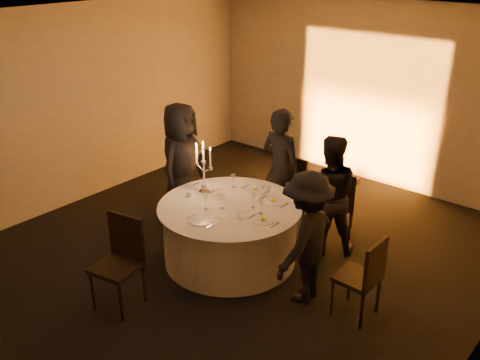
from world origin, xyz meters
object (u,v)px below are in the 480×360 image
Objects in this scene: chair_left at (183,178)px; guest_left at (181,164)px; guest_right at (306,238)px; chair_back_left at (298,183)px; guest_back_left at (281,169)px; chair_right at (364,274)px; guest_back_right at (328,195)px; banquet_table at (230,233)px; candelabra at (204,175)px; chair_back_right at (339,200)px; coffee_cup at (189,194)px; chair_front at (121,256)px.

guest_left is at bearing -163.84° from chair_left.
guest_right is (2.53, -0.59, 0.18)m from chair_left.
guest_back_left is at bearing 83.79° from chair_back_left.
guest_back_left is (1.17, 0.79, -0.02)m from guest_left.
guest_back_right is at bearing -131.30° from chair_right.
banquet_table is at bearing -123.32° from guest_left.
candelabra is at bearing -140.37° from chair_left.
chair_right is 2.25m from guest_back_left.
candelabra is (-1.70, 0.16, 0.24)m from guest_right.
guest_left is at bearing 158.25° from candelabra.
chair_back_right is at bearing 62.80° from banquet_table.
guest_left is at bearing -95.25° from chair_right.
chair_back_left is 1.02× the size of chair_back_right.
guest_left is at bearing 142.43° from coffee_cup.
guest_back_left is 1.08× the size of guest_back_right.
chair_back_right is 0.90× the size of chair_front.
guest_right reaches higher than chair_right.
chair_front is (1.02, -1.96, -0.00)m from chair_left.
guest_back_left is at bearing -72.45° from guest_left.
candelabra reaches higher than coffee_cup.
guest_back_left is 1.12× the size of guest_right.
chair_right is 2.64m from chair_front.
guest_back_right is 1.12m from guest_right.
chair_front is at bearing 84.51° from chair_back_left.
chair_back_right is (0.75, -0.11, -0.01)m from chair_back_left.
chair_left is at bearing 29.91° from guest_back_left.
guest_back_right reaches higher than chair_left.
guest_left is 16.23× the size of coffee_cup.
chair_left reaches higher than chair_back_right.
chair_back_left is (-0.01, 1.54, 0.17)m from banquet_table.
coffee_cup is (-1.32, -1.56, 0.26)m from chair_back_right.
chair_left reaches higher than chair_right.
chair_right is 3.12m from guest_left.
chair_right is (3.20, -0.48, -0.06)m from chair_left.
guest_back_left is at bearing -119.54° from chair_right.
banquet_table is 1.26m from guest_right.
guest_back_right is 1.03× the size of guest_right.
guest_back_left is (1.28, 0.65, 0.27)m from chair_left.
guest_left reaches higher than chair_back_left.
chair_right is 1.34× the size of candelabra.
chair_back_right is at bearing 49.70° from coffee_cup.
candelabra is (0.83, -0.43, 0.42)m from chair_left.
chair_left is 2.22m from guest_back_right.
guest_back_right reaches higher than coffee_cup.
guest_left reaches higher than guest_back_left.
chair_back_left is 0.50m from guest_back_left.
chair_back_right is at bearing -167.19° from guest_right.
candelabra reaches higher than chair_back_right.
chair_front is 0.59× the size of guest_left.
chair_back_right is 0.99× the size of chair_right.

